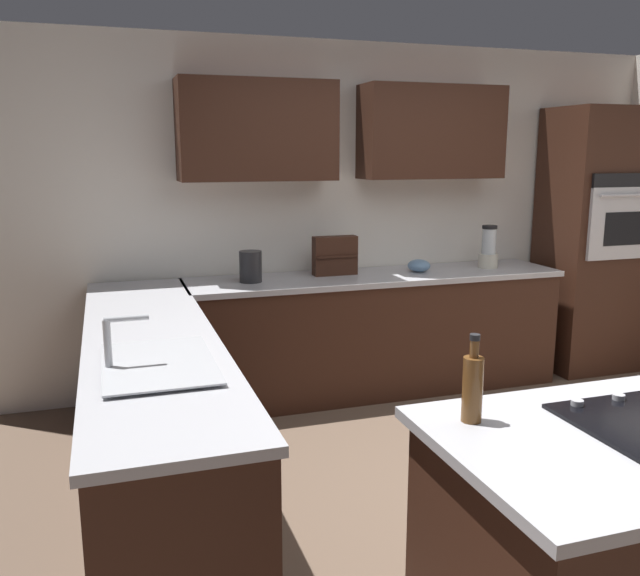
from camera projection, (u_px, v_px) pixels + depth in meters
The scene contains 13 objects.
ground_plane at pixel (516, 494), 3.55m from camera, with size 14.00×14.00×0.00m, color brown.
wall_back at pixel (365, 196), 5.14m from camera, with size 6.00×0.44×2.60m.
lower_cabinets_back at pixel (375, 335), 5.03m from camera, with size 2.80×0.60×0.86m, color #381E14.
countertop_back at pixel (376, 277), 4.94m from camera, with size 2.84×0.64×0.04m, color #B2B2B7.
lower_cabinets_side at pixel (154, 422), 3.42m from camera, with size 0.60×2.90×0.86m, color #381E14.
countertop_side at pixel (150, 337), 3.33m from camera, with size 0.64×2.94×0.04m, color #B2B2B7.
wall_oven at pixel (595, 241), 5.49m from camera, with size 0.80×0.66×2.14m.
sink_unit at pixel (156, 363), 2.81m from camera, with size 0.46×0.70×0.23m.
blender at pixel (489, 250), 5.20m from camera, with size 0.15×0.15×0.33m.
mixing_bowl at pixel (419, 266), 5.04m from camera, with size 0.17×0.17×0.09m, color #668CB2.
spice_rack at pixel (335, 256), 4.89m from camera, with size 0.33×0.11×0.29m.
kettle at pixel (251, 267), 4.63m from camera, with size 0.16×0.16×0.22m, color #262628.
oil_bottle at pixel (473, 386), 2.22m from camera, with size 0.07×0.07×0.30m.
Camera 1 is at (2.00, 2.77, 1.79)m, focal length 37.32 mm.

